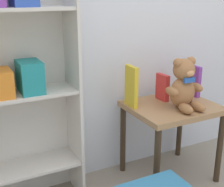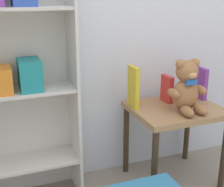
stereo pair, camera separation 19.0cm
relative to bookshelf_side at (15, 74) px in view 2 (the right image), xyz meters
The scene contains 6 objects.
bookshelf_side is the anchor object (origin of this frame).
display_table 1.05m from the bookshelf_side, 10.04° to the right, with size 0.57×0.48×0.54m.
teddy_bear 1.04m from the bookshelf_side, 14.02° to the right, with size 0.25×0.23×0.33m.
book_standing_yellow 0.73m from the bookshelf_side, ahead, with size 0.03×0.13×0.27m, color gold.
book_standing_red 0.99m from the bookshelf_side, ahead, with size 0.03×0.12×0.18m, color red.
book_standing_purple 1.25m from the bookshelf_side, ahead, with size 0.03×0.12×0.22m, color purple.
Camera 2 is at (-0.90, -0.45, 1.25)m, focal length 50.00 mm.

